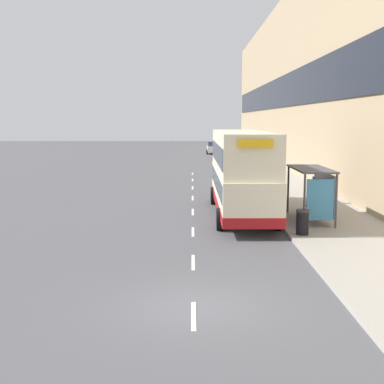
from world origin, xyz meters
name	(u,v)px	position (x,y,z in m)	size (l,w,h in m)	color
ground_plane	(196,306)	(0.00, 0.00, 0.00)	(220.00, 220.00, 0.00)	#515156
pavement	(261,169)	(6.50, 38.50, 0.07)	(5.00, 93.00, 0.14)	#A39E93
terrace_facade	(305,82)	(10.49, 38.50, 8.50)	(3.10, 93.00, 17.02)	tan
lane_mark_0	(196,316)	(0.00, -0.69, 0.01)	(0.12, 2.00, 0.01)	silver
lane_mark_1	(196,262)	(0.00, 4.38, 0.01)	(0.12, 2.00, 0.01)	silver
lane_mark_2	(195,232)	(0.00, 9.44, 0.01)	(0.12, 2.00, 0.01)	silver
lane_mark_3	(195,212)	(0.00, 14.51, 0.01)	(0.12, 2.00, 0.01)	silver
lane_mark_4	(195,198)	(0.00, 19.58, 0.01)	(0.12, 2.00, 0.01)	silver
lane_mark_5	(195,188)	(0.00, 24.64, 0.01)	(0.12, 2.00, 0.01)	silver
lane_mark_6	(195,180)	(0.00, 29.71, 0.01)	(0.12, 2.00, 0.01)	silver
lane_mark_7	(195,174)	(0.00, 34.78, 0.01)	(0.12, 2.00, 0.01)	silver
bus_shelter	(319,185)	(5.77, 11.29, 1.88)	(1.60, 4.20, 2.48)	#4C4C51
double_decker_bus_near	(244,172)	(2.47, 13.34, 2.29)	(2.85, 11.50, 4.30)	beige
car_0	(216,148)	(3.08, 63.42, 0.88)	(2.05, 4.25, 1.78)	silver
pedestrian_at_shelter	(318,188)	(6.98, 16.57, 1.06)	(0.36, 0.36, 1.80)	#23232D
pedestrian_1	(281,189)	(4.82, 16.10, 1.05)	(0.35, 0.35, 1.78)	#23232D
litter_bin	(305,222)	(4.55, 8.26, 0.67)	(0.55, 0.55, 1.05)	black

